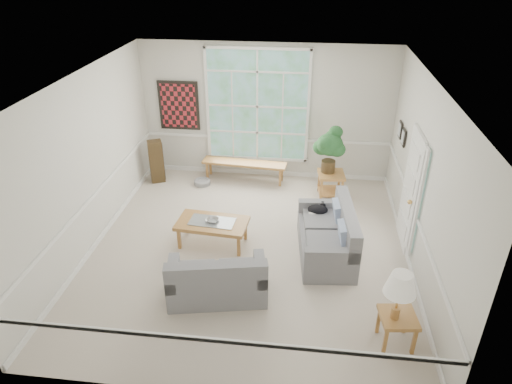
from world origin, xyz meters
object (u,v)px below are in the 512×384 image
at_px(coffee_table, 213,233).
at_px(end_table, 330,185).
at_px(loveseat_right, 326,232).
at_px(loveseat_front, 217,274).
at_px(side_table, 396,329).

relative_size(coffee_table, end_table, 2.29).
relative_size(loveseat_right, loveseat_front, 1.14).
distance_m(coffee_table, end_table, 2.93).
height_order(end_table, side_table, end_table).
bearing_deg(coffee_table, end_table, 48.53).
bearing_deg(side_table, loveseat_right, 115.33).
bearing_deg(side_table, coffee_table, 145.52).
xyz_separation_m(coffee_table, side_table, (2.90, -1.99, 0.01)).
height_order(coffee_table, end_table, end_table).
bearing_deg(coffee_table, loveseat_front, -70.60).
relative_size(loveseat_right, end_table, 3.11).
bearing_deg(coffee_table, loveseat_right, 2.75).
distance_m(loveseat_front, end_table, 3.80).
xyz_separation_m(coffee_table, end_table, (2.12, 2.02, 0.04)).
bearing_deg(loveseat_front, coffee_table, 93.37).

